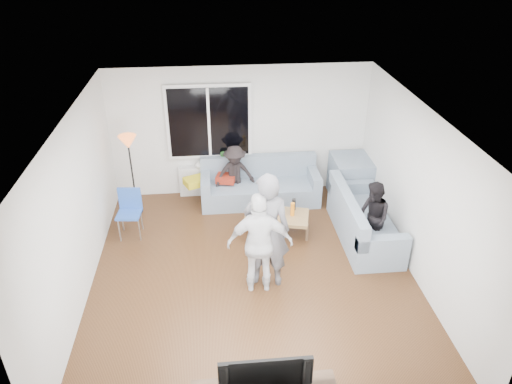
{
  "coord_description": "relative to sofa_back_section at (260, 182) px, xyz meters",
  "views": [
    {
      "loc": [
        -0.53,
        -5.93,
        4.84
      ],
      "look_at": [
        0.1,
        0.6,
        1.15
      ],
      "focal_mm": 33.54,
      "sensor_mm": 36.0,
      "label": 1
    }
  ],
  "objects": [
    {
      "name": "side_chair",
      "position": [
        -2.39,
        -0.98,
        0.01
      ],
      "size": [
        0.44,
        0.44,
        0.86
      ],
      "primitive_type": null,
      "rotation": [
        0.0,
        0.0,
        -0.1
      ],
      "color": "blue",
      "rests_on": "floor"
    },
    {
      "name": "cushion_yellow",
      "position": [
        -1.27,
        -0.02,
        0.09
      ],
      "size": [
        0.48,
        0.45,
        0.14
      ],
      "primitive_type": "cube",
      "rotation": [
        0.0,
        0.0,
        0.42
      ],
      "color": "gold",
      "rests_on": "sofa_back_section"
    },
    {
      "name": "wall_left",
      "position": [
        -2.86,
        -2.27,
        0.88
      ],
      "size": [
        0.04,
        5.5,
        2.6
      ],
      "primitive_type": "cube",
      "color": "silver",
      "rests_on": "ground"
    },
    {
      "name": "bottle_a",
      "position": [
        -0.18,
        -1.14,
        0.09
      ],
      "size": [
        0.07,
        0.07,
        0.24
      ],
      "primitive_type": "cylinder",
      "color": "orange",
      "rests_on": "coffee_table"
    },
    {
      "name": "coffee_table",
      "position": [
        0.17,
        -1.19,
        -0.22
      ],
      "size": [
        1.21,
        0.84,
        0.4
      ],
      "primitive_type": "cube",
      "rotation": [
        0.0,
        0.0,
        -0.23
      ],
      "color": "olive",
      "rests_on": "floor"
    },
    {
      "name": "window_glass",
      "position": [
        -0.94,
        0.38,
        1.12
      ],
      "size": [
        1.5,
        0.02,
        1.35
      ],
      "primitive_type": "cube",
      "color": "black",
      "rests_on": "window_frame"
    },
    {
      "name": "vase",
      "position": [
        -1.19,
        0.35,
        0.27
      ],
      "size": [
        0.15,
        0.15,
        0.15
      ],
      "primitive_type": "imported",
      "rotation": [
        0.0,
        0.0,
        -0.05
      ],
      "color": "silver",
      "rests_on": "radiator"
    },
    {
      "name": "sofa_corner",
      "position": [
        1.86,
        0.0,
        0.0
      ],
      "size": [
        0.85,
        0.85,
        0.85
      ],
      "primitive_type": "cube",
      "color": "gray",
      "rests_on": "floor"
    },
    {
      "name": "radiator",
      "position": [
        -0.94,
        0.38,
        -0.11
      ],
      "size": [
        1.3,
        0.12,
        0.62
      ],
      "primitive_type": "cube",
      "color": "silver",
      "rests_on": "floor"
    },
    {
      "name": "pitcher",
      "position": [
        0.21,
        -1.13,
        0.06
      ],
      "size": [
        0.17,
        0.17,
        0.17
      ],
      "primitive_type": "cylinder",
      "color": "maroon",
      "rests_on": "coffee_table"
    },
    {
      "name": "sofa_right_section",
      "position": [
        1.68,
        -1.44,
        0.0
      ],
      "size": [
        2.0,
        0.85,
        0.85
      ],
      "primitive_type": null,
      "rotation": [
        0.0,
        0.0,
        1.57
      ],
      "color": "gray",
      "rests_on": "floor"
    },
    {
      "name": "sofa_back_section",
      "position": [
        0.0,
        0.0,
        0.0
      ],
      "size": [
        2.3,
        0.85,
        0.85
      ],
      "primitive_type": null,
      "color": "gray",
      "rests_on": "floor"
    },
    {
      "name": "player_left",
      "position": [
        -0.16,
        -2.45,
        0.51
      ],
      "size": [
        0.76,
        0.57,
        1.87
      ],
      "primitive_type": "imported",
      "rotation": [
        0.0,
        0.0,
        2.95
      ],
      "color": "#535358",
      "rests_on": "floor"
    },
    {
      "name": "wall_right",
      "position": [
        2.18,
        -2.27,
        0.88
      ],
      "size": [
        0.04,
        5.5,
        2.6
      ],
      "primitive_type": "cube",
      "color": "silver",
      "rests_on": "ground"
    },
    {
      "name": "window_mullion",
      "position": [
        -0.94,
        0.37,
        1.12
      ],
      "size": [
        0.05,
        0.03,
        1.35
      ],
      "primitive_type": "cube",
      "color": "white",
      "rests_on": "window_frame"
    },
    {
      "name": "cushion_red",
      "position": [
        -0.66,
        0.06,
        0.09
      ],
      "size": [
        0.42,
        0.38,
        0.13
      ],
      "primitive_type": "cube",
      "rotation": [
        0.0,
        0.0,
        -0.25
      ],
      "color": "maroon",
      "rests_on": "sofa_back_section"
    },
    {
      "name": "bottle_e",
      "position": [
        0.49,
        -1.05,
        0.09
      ],
      "size": [
        0.07,
        0.07,
        0.22
      ],
      "primitive_type": "cylinder",
      "color": "black",
      "rests_on": "coffee_table"
    },
    {
      "name": "potted_plant",
      "position": [
        -0.7,
        0.35,
        0.38
      ],
      "size": [
        0.25,
        0.23,
        0.38
      ],
      "primitive_type": "imported",
      "rotation": [
        0.0,
        0.0,
        -0.34
      ],
      "color": "#265B24",
      "rests_on": "radiator"
    },
    {
      "name": "floor_lamp",
      "position": [
        -2.39,
        -0.18,
        0.36
      ],
      "size": [
        0.32,
        0.32,
        1.56
      ],
      "primitive_type": null,
      "color": "orange",
      "rests_on": "floor"
    },
    {
      "name": "ceiling",
      "position": [
        -0.34,
        -2.27,
        2.2
      ],
      "size": [
        5.0,
        5.5,
        0.04
      ],
      "primitive_type": "cube",
      "color": "white",
      "rests_on": "ground"
    },
    {
      "name": "spectator_right",
      "position": [
        1.68,
        -1.78,
        0.2
      ],
      "size": [
        0.57,
        0.68,
        1.25
      ],
      "primitive_type": "imported",
      "rotation": [
        0.0,
        0.0,
        -1.39
      ],
      "color": "black",
      "rests_on": "floor"
    },
    {
      "name": "television",
      "position": [
        -0.45,
        -4.77,
        0.3
      ],
      "size": [
        0.98,
        0.13,
        0.56
      ],
      "primitive_type": "imported",
      "color": "black",
      "rests_on": "tv_console"
    },
    {
      "name": "player_right",
      "position": [
        -0.27,
        -2.59,
        0.39
      ],
      "size": [
        0.98,
        0.46,
        1.63
      ],
      "primitive_type": "imported",
      "rotation": [
        0.0,
        0.0,
        3.08
      ],
      "color": "silver",
      "rests_on": "floor"
    },
    {
      "name": "bottle_d",
      "position": [
        0.44,
        -1.23,
        0.1
      ],
      "size": [
        0.07,
        0.07,
        0.25
      ],
      "primitive_type": "cylinder",
      "color": "orange",
      "rests_on": "coffee_table"
    },
    {
      "name": "spectator_back",
      "position": [
        -0.49,
        0.03,
        0.17
      ],
      "size": [
        0.83,
        0.55,
        1.19
      ],
      "primitive_type": "imported",
      "rotation": [
        0.0,
        0.0,
        0.14
      ],
      "color": "black",
      "rests_on": "floor"
    },
    {
      "name": "wall_back",
      "position": [
        -0.34,
        0.5,
        0.88
      ],
      "size": [
        5.0,
        0.04,
        2.6
      ],
      "primitive_type": "cube",
      "color": "silver",
      "rests_on": "ground"
    },
    {
      "name": "floor",
      "position": [
        -0.34,
        -2.27,
        -0.45
      ],
      "size": [
        5.0,
        5.5,
        0.04
      ],
      "primitive_type": "cube",
      "color": "#56351C",
      "rests_on": "ground"
    },
    {
      "name": "wall_front",
      "position": [
        -0.34,
        -5.04,
        0.88
      ],
      "size": [
        5.0,
        0.04,
        2.6
      ],
      "primitive_type": "cube",
      "color": "silver",
      "rests_on": "ground"
    },
    {
      "name": "window_frame",
      "position": [
        -0.94,
        0.42,
        1.12
      ],
      "size": [
        1.62,
        0.06,
        1.47
      ],
      "primitive_type": "cube",
      "color": "white",
      "rests_on": "wall_back"
    }
  ]
}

